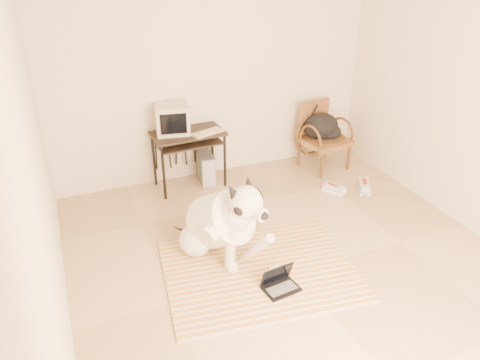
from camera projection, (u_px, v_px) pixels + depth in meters
floor at (298, 270)px, 4.32m from camera, size 4.50×4.50×0.00m
wall_back at (214, 69)px, 5.54m from camera, size 4.50×0.00×4.50m
wall_left at (37, 178)px, 3.03m from camera, size 0.00×4.50×4.50m
rug at (260, 271)px, 4.30m from camera, size 1.87×1.52×0.02m
dog at (221, 223)px, 4.34m from camera, size 0.78×1.15×0.95m
laptop at (279, 283)px, 4.05m from camera, size 0.33×0.26×0.21m
computer_desk at (189, 140)px, 5.52m from camera, size 0.87×0.51×0.70m
crt_monitor at (172, 119)px, 5.41m from camera, size 0.43×0.42×0.34m
desk_keyboard at (208, 133)px, 5.44m from camera, size 0.41×0.25×0.03m
pc_tower at (206, 167)px, 5.82m from camera, size 0.21×0.42×0.38m
rattan_chair at (323, 136)px, 6.11m from camera, size 0.65×0.63×0.85m
backpack at (323, 127)px, 6.04m from camera, size 0.48×0.38×0.34m
sneaker_left at (334, 189)px, 5.63m from camera, size 0.23×0.28×0.09m
sneaker_right at (364, 186)px, 5.67m from camera, size 0.26×0.33×0.11m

